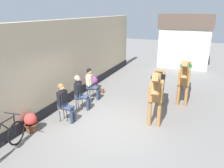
{
  "coord_description": "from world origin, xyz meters",
  "views": [
    {
      "loc": [
        2.71,
        -6.16,
        3.75
      ],
      "look_at": [
        -0.4,
        1.2,
        1.05
      ],
      "focal_mm": 35.3,
      "sensor_mm": 36.0,
      "label": 1
    }
  ],
  "objects_px": {
    "saddled_horse_near": "(157,86)",
    "flower_planter_farthest": "(94,82)",
    "leaning_bicycle": "(4,142)",
    "seated_visitor_far": "(91,82)",
    "seated_visitor_middle": "(80,91)",
    "seated_visitor_near": "(64,101)",
    "saddled_horse_far": "(185,73)",
    "flower_planter_nearest": "(31,122)",
    "satchel_bag": "(101,91)"
  },
  "relations": [
    {
      "from": "seated_visitor_middle",
      "to": "satchel_bag",
      "type": "relative_size",
      "value": 4.96
    },
    {
      "from": "flower_planter_nearest",
      "to": "flower_planter_farthest",
      "type": "distance_m",
      "value": 4.4
    },
    {
      "from": "flower_planter_nearest",
      "to": "seated_visitor_far",
      "type": "bearing_deg",
      "value": 81.47
    },
    {
      "from": "saddled_horse_near",
      "to": "saddled_horse_far",
      "type": "height_order",
      "value": "same"
    },
    {
      "from": "saddled_horse_near",
      "to": "seated_visitor_far",
      "type": "bearing_deg",
      "value": 170.78
    },
    {
      "from": "seated_visitor_middle",
      "to": "seated_visitor_far",
      "type": "xyz_separation_m",
      "value": [
        -0.1,
        1.13,
        0.0
      ]
    },
    {
      "from": "seated_visitor_far",
      "to": "leaning_bicycle",
      "type": "relative_size",
      "value": 0.79
    },
    {
      "from": "seated_visitor_middle",
      "to": "leaning_bicycle",
      "type": "bearing_deg",
      "value": -96.83
    },
    {
      "from": "seated_visitor_middle",
      "to": "saddled_horse_near",
      "type": "distance_m",
      "value": 2.96
    },
    {
      "from": "leaning_bicycle",
      "to": "saddled_horse_far",
      "type": "bearing_deg",
      "value": 56.56
    },
    {
      "from": "flower_planter_farthest",
      "to": "leaning_bicycle",
      "type": "relative_size",
      "value": 0.37
    },
    {
      "from": "flower_planter_nearest",
      "to": "flower_planter_farthest",
      "type": "relative_size",
      "value": 1.0
    },
    {
      "from": "leaning_bicycle",
      "to": "flower_planter_nearest",
      "type": "bearing_deg",
      "value": 98.85
    },
    {
      "from": "saddled_horse_near",
      "to": "flower_planter_farthest",
      "type": "relative_size",
      "value": 4.67
    },
    {
      "from": "saddled_horse_far",
      "to": "flower_planter_nearest",
      "type": "relative_size",
      "value": 4.69
    },
    {
      "from": "flower_planter_farthest",
      "to": "satchel_bag",
      "type": "xyz_separation_m",
      "value": [
        0.57,
        -0.35,
        -0.23
      ]
    },
    {
      "from": "seated_visitor_near",
      "to": "seated_visitor_middle",
      "type": "height_order",
      "value": "same"
    },
    {
      "from": "seated_visitor_middle",
      "to": "leaning_bicycle",
      "type": "height_order",
      "value": "seated_visitor_middle"
    },
    {
      "from": "seated_visitor_far",
      "to": "flower_planter_farthest",
      "type": "relative_size",
      "value": 2.17
    },
    {
      "from": "flower_planter_nearest",
      "to": "seated_visitor_middle",
      "type": "bearing_deg",
      "value": 74.33
    },
    {
      "from": "seated_visitor_far",
      "to": "leaning_bicycle",
      "type": "height_order",
      "value": "seated_visitor_far"
    },
    {
      "from": "seated_visitor_near",
      "to": "saddled_horse_near",
      "type": "bearing_deg",
      "value": 31.12
    },
    {
      "from": "saddled_horse_far",
      "to": "leaning_bicycle",
      "type": "bearing_deg",
      "value": -123.44
    },
    {
      "from": "saddled_horse_near",
      "to": "flower_planter_nearest",
      "type": "bearing_deg",
      "value": -141.44
    },
    {
      "from": "seated_visitor_far",
      "to": "saddled_horse_far",
      "type": "xyz_separation_m",
      "value": [
        3.72,
        1.62,
        0.38
      ]
    },
    {
      "from": "saddled_horse_far",
      "to": "seated_visitor_middle",
      "type": "bearing_deg",
      "value": -142.69
    },
    {
      "from": "saddled_horse_near",
      "to": "saddled_horse_far",
      "type": "relative_size",
      "value": 1.0
    },
    {
      "from": "saddled_horse_near",
      "to": "seated_visitor_middle",
      "type": "bearing_deg",
      "value": -167.18
    },
    {
      "from": "saddled_horse_far",
      "to": "seated_visitor_near",
      "type": "bearing_deg",
      "value": -133.31
    },
    {
      "from": "seated_visitor_near",
      "to": "satchel_bag",
      "type": "distance_m",
      "value": 3.09
    },
    {
      "from": "saddled_horse_far",
      "to": "satchel_bag",
      "type": "bearing_deg",
      "value": -167.48
    },
    {
      "from": "seated_visitor_near",
      "to": "leaning_bicycle",
      "type": "relative_size",
      "value": 0.79
    },
    {
      "from": "seated_visitor_far",
      "to": "seated_visitor_middle",
      "type": "bearing_deg",
      "value": -84.74
    },
    {
      "from": "saddled_horse_far",
      "to": "saddled_horse_near",
      "type": "bearing_deg",
      "value": -109.77
    },
    {
      "from": "seated_visitor_middle",
      "to": "flower_planter_nearest",
      "type": "xyz_separation_m",
      "value": [
        -0.59,
        -2.1,
        -0.44
      ]
    },
    {
      "from": "seated_visitor_middle",
      "to": "seated_visitor_far",
      "type": "height_order",
      "value": "same"
    },
    {
      "from": "satchel_bag",
      "to": "seated_visitor_near",
      "type": "bearing_deg",
      "value": 90.61
    },
    {
      "from": "flower_planter_farthest",
      "to": "seated_visitor_far",
      "type": "bearing_deg",
      "value": -67.18
    },
    {
      "from": "flower_planter_nearest",
      "to": "leaning_bicycle",
      "type": "distance_m",
      "value": 1.24
    },
    {
      "from": "flower_planter_nearest",
      "to": "leaning_bicycle",
      "type": "xyz_separation_m",
      "value": [
        0.19,
        -1.23,
        0.06
      ]
    },
    {
      "from": "seated_visitor_near",
      "to": "flower_planter_nearest",
      "type": "xyz_separation_m",
      "value": [
        -0.6,
        -1.03,
        -0.44
      ]
    },
    {
      "from": "seated_visitor_middle",
      "to": "seated_visitor_near",
      "type": "bearing_deg",
      "value": -89.43
    },
    {
      "from": "seated_visitor_far",
      "to": "saddled_horse_far",
      "type": "relative_size",
      "value": 0.46
    },
    {
      "from": "seated_visitor_far",
      "to": "flower_planter_farthest",
      "type": "distance_m",
      "value": 1.34
    },
    {
      "from": "leaning_bicycle",
      "to": "saddled_horse_near",
      "type": "bearing_deg",
      "value": 50.66
    },
    {
      "from": "flower_planter_nearest",
      "to": "flower_planter_farthest",
      "type": "bearing_deg",
      "value": 90.09
    },
    {
      "from": "flower_planter_farthest",
      "to": "leaning_bicycle",
      "type": "xyz_separation_m",
      "value": [
        0.2,
        -5.62,
        0.06
      ]
    },
    {
      "from": "seated_visitor_far",
      "to": "leaning_bicycle",
      "type": "distance_m",
      "value": 4.48
    },
    {
      "from": "seated_visitor_middle",
      "to": "seated_visitor_far",
      "type": "bearing_deg",
      "value": 95.26
    },
    {
      "from": "satchel_bag",
      "to": "seated_visitor_far",
      "type": "bearing_deg",
      "value": 84.56
    }
  ]
}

